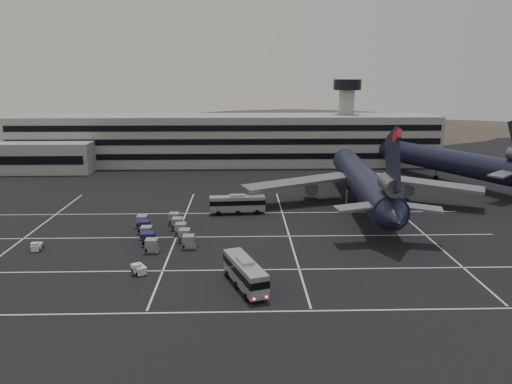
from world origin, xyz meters
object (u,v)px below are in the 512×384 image
(trijet_main, at_px, (363,181))
(bus_near, at_px, (245,272))
(tug_a, at_px, (37,247))
(bus_far, at_px, (237,203))
(uld_cluster, at_px, (164,231))

(trijet_main, bearing_deg, bus_near, -118.37)
(tug_a, bearing_deg, trijet_main, 17.70)
(bus_near, relative_size, tug_a, 4.74)
(bus_far, distance_m, tug_a, 35.10)
(bus_far, distance_m, uld_cluster, 17.82)
(trijet_main, distance_m, tug_a, 58.45)
(trijet_main, height_order, bus_near, trijet_main)
(uld_cluster, bearing_deg, bus_near, -57.12)
(bus_near, relative_size, bus_far, 1.00)
(trijet_main, distance_m, bus_far, 24.72)
(bus_near, xyz_separation_m, uld_cluster, (-12.73, 19.69, -1.00))
(trijet_main, bearing_deg, uld_cluster, -150.63)
(uld_cluster, bearing_deg, bus_far, 49.54)
(trijet_main, distance_m, uld_cluster, 39.97)
(uld_cluster, bearing_deg, trijet_main, 25.87)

